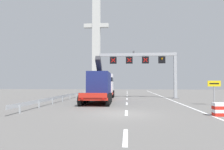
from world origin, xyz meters
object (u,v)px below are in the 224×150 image
(crash_barrier_striped, at_px, (221,109))
(bridge_pylon_distant, at_px, (96,37))
(overhead_lane_gantry, at_px, (147,61))
(heavy_haul_truck_red, at_px, (102,85))
(exit_sign_yellow, at_px, (214,87))

(crash_barrier_striped, xyz_separation_m, bridge_pylon_distant, (-17.59, 54.77, 18.65))
(overhead_lane_gantry, distance_m, heavy_haul_truck_red, 7.91)
(heavy_haul_truck_red, bearing_deg, bridge_pylon_distant, 100.43)
(exit_sign_yellow, height_order, crash_barrier_striped, exit_sign_yellow)
(bridge_pylon_distant, bearing_deg, overhead_lane_gantry, -70.21)
(exit_sign_yellow, height_order, bridge_pylon_distant, bridge_pylon_distant)
(heavy_haul_truck_red, relative_size, crash_barrier_striped, 13.68)
(crash_barrier_striped, bearing_deg, bridge_pylon_distant, 107.80)
(heavy_haul_truck_red, xyz_separation_m, exit_sign_yellow, (12.07, -5.71, -0.14))
(overhead_lane_gantry, height_order, heavy_haul_truck_red, overhead_lane_gantry)
(exit_sign_yellow, distance_m, bridge_pylon_distant, 55.13)
(overhead_lane_gantry, relative_size, bridge_pylon_distant, 0.31)
(heavy_haul_truck_red, height_order, exit_sign_yellow, heavy_haul_truck_red)
(exit_sign_yellow, relative_size, bridge_pylon_distant, 0.07)
(overhead_lane_gantry, xyz_separation_m, exit_sign_yellow, (5.70, -8.85, -3.62))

